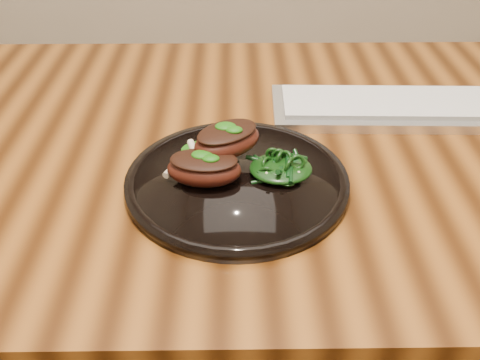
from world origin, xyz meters
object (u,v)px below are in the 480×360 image
Objects in this scene: lamb_chop_front at (204,167)px; keyboard at (416,107)px; desk at (292,179)px; plate at (237,181)px; greens_heap at (281,165)px.

keyboard is at bearing 32.28° from lamb_chop_front.
desk is at bearing -160.17° from keyboard.
greens_heap reaches higher than plate.
lamb_chop_front is 1.26× the size of greens_heap.
greens_heap is 0.18× the size of keyboard.
greens_heap is (0.10, 0.02, -0.01)m from lamb_chop_front.
keyboard is (0.30, 0.21, 0.00)m from plate.
greens_heap is at bearing 5.19° from plate.
greens_heap is (-0.03, -0.13, 0.11)m from desk.
plate is (-0.09, -0.13, 0.09)m from desk.
keyboard is (0.21, 0.08, 0.09)m from desk.
plate is 0.37m from keyboard.
desk is 0.24m from keyboard.
plate is 2.80× the size of lamb_chop_front.
desk is at bearing 46.47° from lamb_chop_front.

